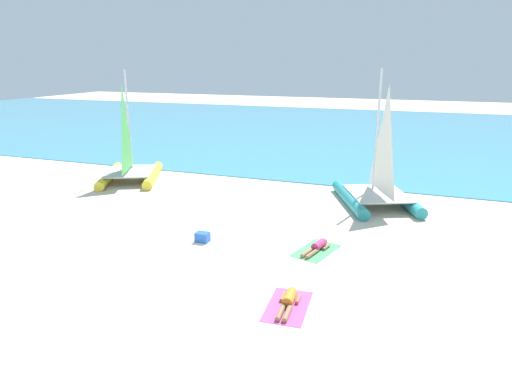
{
  "coord_description": "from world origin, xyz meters",
  "views": [
    {
      "loc": [
        6.14,
        -11.78,
        6.49
      ],
      "look_at": [
        0.0,
        5.13,
        1.2
      ],
      "focal_mm": 31.49,
      "sensor_mm": 36.0,
      "label": 1
    }
  ],
  "objects_px": {
    "sunbather_left": "(317,247)",
    "towel_left": "(316,251)",
    "sailboat_yellow": "(130,165)",
    "cooler_box": "(202,237)",
    "sailboat_teal": "(377,186)",
    "sunbather_right": "(288,301)",
    "towel_right": "(288,306)"
  },
  "relations": [
    {
      "from": "sunbather_left",
      "to": "towel_left",
      "type": "bearing_deg",
      "value": -90.0
    },
    {
      "from": "sailboat_yellow",
      "to": "cooler_box",
      "type": "distance_m",
      "value": 10.19
    },
    {
      "from": "sailboat_teal",
      "to": "sunbather_right",
      "type": "distance_m",
      "value": 10.17
    },
    {
      "from": "sailboat_teal",
      "to": "towel_left",
      "type": "relative_size",
      "value": 3.24
    },
    {
      "from": "sailboat_yellow",
      "to": "towel_right",
      "type": "height_order",
      "value": "sailboat_yellow"
    },
    {
      "from": "sunbather_left",
      "to": "towel_right",
      "type": "relative_size",
      "value": 0.81
    },
    {
      "from": "sunbather_left",
      "to": "sunbather_right",
      "type": "height_order",
      "value": "same"
    },
    {
      "from": "sailboat_teal",
      "to": "cooler_box",
      "type": "height_order",
      "value": "sailboat_teal"
    },
    {
      "from": "towel_left",
      "to": "sailboat_teal",
      "type": "bearing_deg",
      "value": 76.61
    },
    {
      "from": "sailboat_yellow",
      "to": "towel_left",
      "type": "bearing_deg",
      "value": -51.22
    },
    {
      "from": "sunbather_right",
      "to": "sunbather_left",
      "type": "bearing_deg",
      "value": 87.34
    },
    {
      "from": "towel_left",
      "to": "sunbather_left",
      "type": "bearing_deg",
      "value": 74.07
    },
    {
      "from": "sunbather_left",
      "to": "towel_right",
      "type": "height_order",
      "value": "sunbather_left"
    },
    {
      "from": "sailboat_teal",
      "to": "sunbather_left",
      "type": "bearing_deg",
      "value": -126.99
    },
    {
      "from": "sailboat_teal",
      "to": "sailboat_yellow",
      "type": "bearing_deg",
      "value": 157.18
    },
    {
      "from": "sailboat_teal",
      "to": "cooler_box",
      "type": "relative_size",
      "value": 12.32
    },
    {
      "from": "sailboat_teal",
      "to": "sunbather_left",
      "type": "distance_m",
      "value": 6.31
    },
    {
      "from": "towel_left",
      "to": "towel_right",
      "type": "bearing_deg",
      "value": -88.62
    },
    {
      "from": "towel_right",
      "to": "sunbather_right",
      "type": "relative_size",
      "value": 1.21
    },
    {
      "from": "towel_left",
      "to": "sunbather_left",
      "type": "distance_m",
      "value": 0.14
    },
    {
      "from": "towel_left",
      "to": "sunbather_right",
      "type": "xyz_separation_m",
      "value": [
        0.09,
        -3.88,
        0.13
      ]
    },
    {
      "from": "sailboat_teal",
      "to": "sunbather_right",
      "type": "xyz_separation_m",
      "value": [
        -1.37,
        -10.04,
        -0.79
      ]
    },
    {
      "from": "sunbather_right",
      "to": "sailboat_teal",
      "type": "bearing_deg",
      "value": 78.49
    },
    {
      "from": "sailboat_teal",
      "to": "cooler_box",
      "type": "bearing_deg",
      "value": -153.33
    },
    {
      "from": "towel_left",
      "to": "cooler_box",
      "type": "relative_size",
      "value": 3.8
    },
    {
      "from": "sailboat_teal",
      "to": "sunbather_right",
      "type": "height_order",
      "value": "sailboat_teal"
    },
    {
      "from": "sailboat_teal",
      "to": "towel_right",
      "type": "distance_m",
      "value": 10.24
    },
    {
      "from": "sunbather_left",
      "to": "sunbather_right",
      "type": "distance_m",
      "value": 3.95
    },
    {
      "from": "sailboat_teal",
      "to": "sunbather_left",
      "type": "xyz_separation_m",
      "value": [
        -1.45,
        -6.09,
        -0.79
      ]
    },
    {
      "from": "towel_left",
      "to": "towel_right",
      "type": "distance_m",
      "value": 3.95
    },
    {
      "from": "sunbather_right",
      "to": "cooler_box",
      "type": "distance_m",
      "value": 5.36
    },
    {
      "from": "towel_left",
      "to": "sunbather_right",
      "type": "distance_m",
      "value": 3.89
    }
  ]
}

